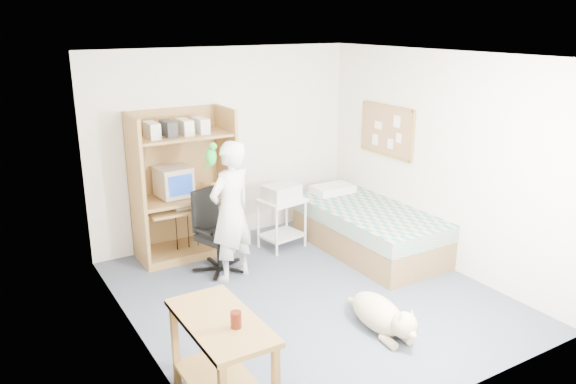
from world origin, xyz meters
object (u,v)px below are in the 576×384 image
object	(u,v)px
printer_cart	(282,215)
dog	(382,315)
computer_hutch	(183,190)
side_desk	(222,350)
bed	(368,229)
office_chair	(216,242)
person	(231,212)

from	to	relation	value
printer_cart	dog	bearing A→B (deg)	-105.78
computer_hutch	side_desk	bearing A→B (deg)	-106.14
bed	side_desk	bearing A→B (deg)	-147.50
office_chair	dog	distance (m)	2.20
bed	printer_cart	bearing A→B (deg)	143.31
office_chair	printer_cart	xyz separation A→B (m)	(1.00, 0.19, 0.09)
dog	side_desk	bearing A→B (deg)	-168.67
computer_hutch	side_desk	world-z (taller)	computer_hutch
person	dog	world-z (taller)	person
computer_hutch	side_desk	xyz separation A→B (m)	(-0.85, -2.94, -0.33)
computer_hutch	printer_cart	size ratio (longest dim) A/B	2.76
side_desk	printer_cart	bearing A→B (deg)	51.43
bed	dog	size ratio (longest dim) A/B	1.94
dog	computer_hutch	bearing A→B (deg)	112.01
computer_hutch	printer_cart	bearing A→B (deg)	-22.60
computer_hutch	dog	xyz separation A→B (m)	(0.88, -2.71, -0.65)
bed	side_desk	xyz separation A→B (m)	(-2.85, -1.82, 0.21)
side_desk	dog	world-z (taller)	side_desk
side_desk	bed	bearing A→B (deg)	32.50
person	side_desk	bearing A→B (deg)	42.87
printer_cart	computer_hutch	bearing A→B (deg)	147.63
bed	person	bearing A→B (deg)	174.78
side_desk	dog	distance (m)	1.78
bed	side_desk	distance (m)	3.39
bed	office_chair	bearing A→B (deg)	166.12
person	dog	size ratio (longest dim) A/B	1.53
side_desk	office_chair	distance (m)	2.48
side_desk	computer_hutch	bearing A→B (deg)	73.86
side_desk	office_chair	xyz separation A→B (m)	(0.97, 2.28, -0.15)
computer_hutch	office_chair	size ratio (longest dim) A/B	1.88
computer_hutch	printer_cart	distance (m)	1.27
computer_hutch	office_chair	world-z (taller)	computer_hutch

